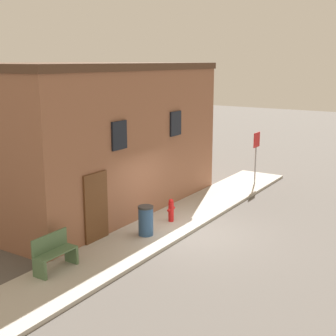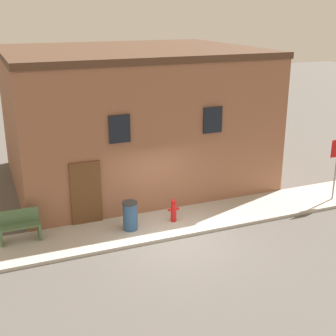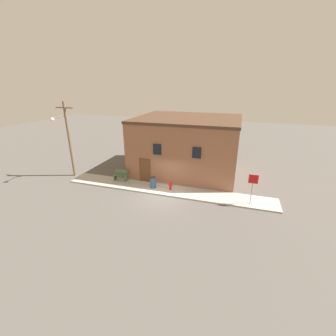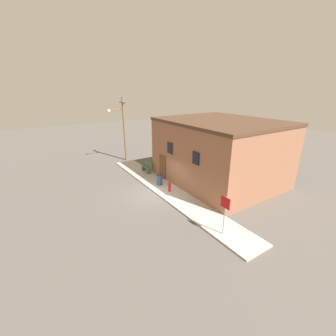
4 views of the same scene
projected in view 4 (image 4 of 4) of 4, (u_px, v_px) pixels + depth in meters
name	position (u px, v px, depth m)	size (l,w,h in m)	color
ground_plane	(156.00, 194.00, 17.53)	(80.00, 80.00, 0.00)	#56514C
sidewalk	(167.00, 190.00, 18.03)	(17.37, 2.05, 0.11)	#B2ADA3
brick_building	(219.00, 151.00, 19.23)	(9.61, 8.06, 5.34)	#8E5B42
fire_hydrant	(169.00, 187.00, 17.59)	(0.39, 0.18, 0.79)	red
stop_sign	(225.00, 209.00, 12.04)	(0.64, 0.06, 2.28)	gray
bench	(147.00, 167.00, 21.66)	(1.20, 0.44, 0.96)	#4C6B47
trash_bin	(159.00, 180.00, 18.74)	(0.49, 0.49, 0.94)	#2D517F
utility_pole	(123.00, 127.00, 24.38)	(1.80, 1.84, 6.89)	brown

